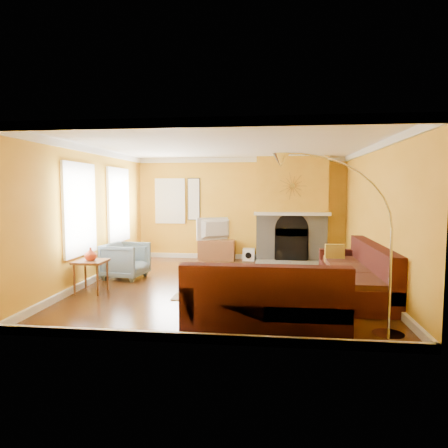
# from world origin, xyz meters

# --- Properties ---
(floor) EXTENTS (5.50, 6.00, 0.02)m
(floor) POSITION_xyz_m (0.00, 0.00, -0.01)
(floor) COLOR #5D3213
(floor) RESTS_ON ground
(ceiling) EXTENTS (5.50, 6.00, 0.02)m
(ceiling) POSITION_xyz_m (0.00, 0.00, 2.71)
(ceiling) COLOR white
(ceiling) RESTS_ON ground
(wall_back) EXTENTS (5.50, 0.02, 2.70)m
(wall_back) POSITION_xyz_m (0.00, 3.01, 1.35)
(wall_back) COLOR yellow
(wall_back) RESTS_ON ground
(wall_front) EXTENTS (5.50, 0.02, 2.70)m
(wall_front) POSITION_xyz_m (0.00, -3.01, 1.35)
(wall_front) COLOR yellow
(wall_front) RESTS_ON ground
(wall_left) EXTENTS (0.02, 6.00, 2.70)m
(wall_left) POSITION_xyz_m (-2.76, 0.00, 1.35)
(wall_left) COLOR yellow
(wall_left) RESTS_ON ground
(wall_right) EXTENTS (0.02, 6.00, 2.70)m
(wall_right) POSITION_xyz_m (2.76, 0.00, 1.35)
(wall_right) COLOR yellow
(wall_right) RESTS_ON ground
(baseboard) EXTENTS (5.50, 6.00, 0.12)m
(baseboard) POSITION_xyz_m (0.00, 0.00, 0.06)
(baseboard) COLOR white
(baseboard) RESTS_ON floor
(crown_molding) EXTENTS (5.50, 6.00, 0.12)m
(crown_molding) POSITION_xyz_m (0.00, 0.00, 2.64)
(crown_molding) COLOR white
(crown_molding) RESTS_ON ceiling
(window_left_near) EXTENTS (0.06, 1.22, 1.72)m
(window_left_near) POSITION_xyz_m (-2.72, 1.30, 1.50)
(window_left_near) COLOR white
(window_left_near) RESTS_ON wall_left
(window_left_far) EXTENTS (0.06, 1.22, 1.72)m
(window_left_far) POSITION_xyz_m (-2.72, -0.60, 1.50)
(window_left_far) COLOR white
(window_left_far) RESTS_ON wall_left
(window_back) EXTENTS (0.82, 0.06, 1.22)m
(window_back) POSITION_xyz_m (-1.90, 2.96, 1.55)
(window_back) COLOR white
(window_back) RESTS_ON wall_back
(wall_art) EXTENTS (0.34, 0.04, 1.14)m
(wall_art) POSITION_xyz_m (-1.25, 2.97, 1.60)
(wall_art) COLOR white
(wall_art) RESTS_ON wall_back
(fireplace) EXTENTS (1.80, 0.40, 2.70)m
(fireplace) POSITION_xyz_m (1.35, 2.80, 1.35)
(fireplace) COLOR gray
(fireplace) RESTS_ON floor
(mantel) EXTENTS (1.92, 0.22, 0.08)m
(mantel) POSITION_xyz_m (1.35, 2.56, 1.25)
(mantel) COLOR white
(mantel) RESTS_ON fireplace
(hearth) EXTENTS (1.80, 0.70, 0.06)m
(hearth) POSITION_xyz_m (1.35, 2.25, 0.03)
(hearth) COLOR gray
(hearth) RESTS_ON floor
(sunburst) EXTENTS (0.70, 0.04, 0.70)m
(sunburst) POSITION_xyz_m (1.35, 2.57, 1.95)
(sunburst) COLOR olive
(sunburst) RESTS_ON fireplace
(rug) EXTENTS (2.40, 1.80, 0.02)m
(rug) POSITION_xyz_m (0.35, -0.30, 0.01)
(rug) COLOR beige
(rug) RESTS_ON floor
(sectional_sofa) EXTENTS (3.10, 3.70, 0.90)m
(sectional_sofa) POSITION_xyz_m (1.20, -0.85, 0.45)
(sectional_sofa) COLOR #481917
(sectional_sofa) RESTS_ON floor
(coffee_table) EXTENTS (0.99, 0.99, 0.38)m
(coffee_table) POSITION_xyz_m (0.40, -0.35, 0.19)
(coffee_table) COLOR white
(coffee_table) RESTS_ON floor
(media_console) EXTENTS (0.96, 0.43, 0.53)m
(media_console) POSITION_xyz_m (-0.60, 2.75, 0.26)
(media_console) COLOR brown
(media_console) RESTS_ON floor
(tv) EXTENTS (0.97, 0.64, 0.60)m
(tv) POSITION_xyz_m (-0.60, 2.75, 0.82)
(tv) COLOR black
(tv) RESTS_ON media_console
(subwoofer) EXTENTS (0.31, 0.31, 0.31)m
(subwoofer) POSITION_xyz_m (0.25, 2.78, 0.15)
(subwoofer) COLOR white
(subwoofer) RESTS_ON floor
(armchair) EXTENTS (0.92, 0.90, 0.75)m
(armchair) POSITION_xyz_m (-2.20, 0.35, 0.37)
(armchair) COLOR slate
(armchair) RESTS_ON floor
(side_table) EXTENTS (0.55, 0.55, 0.59)m
(side_table) POSITION_xyz_m (-2.40, -0.85, 0.29)
(side_table) COLOR brown
(side_table) RESTS_ON floor
(vase) EXTENTS (0.27, 0.27, 0.24)m
(vase) POSITION_xyz_m (-2.40, -0.85, 0.71)
(vase) COLOR #E0481F
(vase) RESTS_ON side_table
(book) EXTENTS (0.23, 0.30, 0.03)m
(book) POSITION_xyz_m (0.26, -0.25, 0.39)
(book) COLOR white
(book) RESTS_ON coffee_table
(arc_lamp) EXTENTS (1.45, 0.36, 2.31)m
(arc_lamp) POSITION_xyz_m (1.67, -2.55, 1.15)
(arc_lamp) COLOR silver
(arc_lamp) RESTS_ON floor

